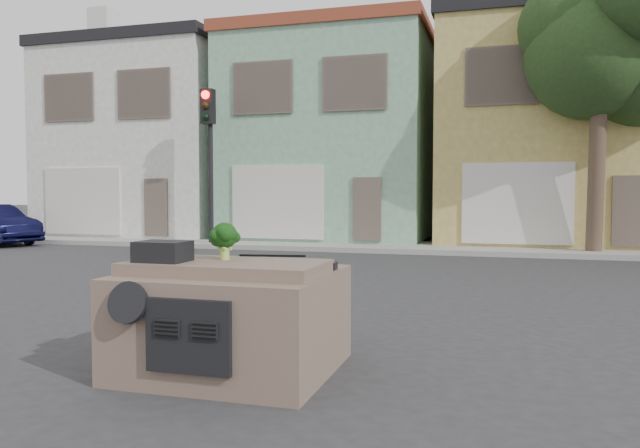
% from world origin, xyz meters
% --- Properties ---
extents(ground_plane, '(120.00, 120.00, 0.00)m').
position_xyz_m(ground_plane, '(0.00, 0.00, 0.00)').
color(ground_plane, '#303033').
rests_on(ground_plane, ground).
extents(sidewalk, '(40.00, 3.00, 0.15)m').
position_xyz_m(sidewalk, '(0.00, 10.50, 0.07)').
color(sidewalk, gray).
rests_on(sidewalk, ground).
extents(townhouse_white, '(7.20, 8.20, 7.55)m').
position_xyz_m(townhouse_white, '(-11.00, 14.50, 3.77)').
color(townhouse_white, silver).
rests_on(townhouse_white, ground).
extents(townhouse_mint, '(7.20, 8.20, 7.55)m').
position_xyz_m(townhouse_mint, '(-3.50, 14.50, 3.77)').
color(townhouse_mint, '#7EAE8E').
rests_on(townhouse_mint, ground).
extents(townhouse_tan, '(7.20, 8.20, 7.55)m').
position_xyz_m(townhouse_tan, '(4.00, 14.50, 3.77)').
color(townhouse_tan, tan).
rests_on(townhouse_tan, ground).
extents(traffic_signal, '(0.40, 0.40, 5.10)m').
position_xyz_m(traffic_signal, '(-6.50, 9.50, 2.55)').
color(traffic_signal, black).
rests_on(traffic_signal, ground).
extents(tree_near, '(4.40, 4.00, 8.50)m').
position_xyz_m(tree_near, '(5.00, 9.80, 4.25)').
color(tree_near, '#233B19').
rests_on(tree_near, ground).
extents(car_dashboard, '(2.00, 1.80, 1.12)m').
position_xyz_m(car_dashboard, '(0.00, -3.00, 0.56)').
color(car_dashboard, brown).
rests_on(car_dashboard, ground).
extents(instrument_hump, '(0.48, 0.38, 0.20)m').
position_xyz_m(instrument_hump, '(-0.58, -3.35, 1.22)').
color(instrument_hump, black).
rests_on(instrument_hump, car_dashboard).
extents(wiper_arm, '(0.69, 0.15, 0.02)m').
position_xyz_m(wiper_arm, '(0.28, -2.62, 1.13)').
color(wiper_arm, black).
rests_on(wiper_arm, car_dashboard).
extents(broccoli, '(0.37, 0.37, 0.38)m').
position_xyz_m(broccoli, '(-0.07, -3.03, 1.31)').
color(broccoli, black).
rests_on(broccoli, car_dashboard).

